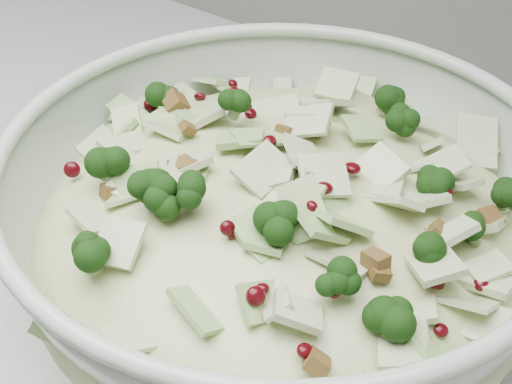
# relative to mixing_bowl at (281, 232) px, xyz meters

# --- Properties ---
(mixing_bowl) EXTENTS (0.37, 0.37, 0.15)m
(mixing_bowl) POSITION_rel_mixing_bowl_xyz_m (0.00, 0.00, 0.00)
(mixing_bowl) COLOR #A6B6A5
(mixing_bowl) RESTS_ON counter
(salad) EXTENTS (0.39, 0.39, 0.15)m
(salad) POSITION_rel_mixing_bowl_xyz_m (0.00, 0.00, 0.02)
(salad) COLOR #C4CC8C
(salad) RESTS_ON mixing_bowl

